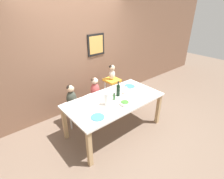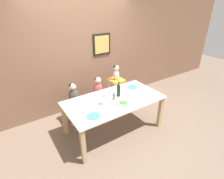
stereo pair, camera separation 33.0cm
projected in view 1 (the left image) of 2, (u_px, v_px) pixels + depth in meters
The scene contains 17 objects.
ground_plane at pixel (114, 129), 3.66m from camera, with size 14.00×14.00×0.00m, color #705B4C.
wall_back at pixel (78, 54), 3.92m from camera, with size 10.00×0.09×2.70m.
dining_table at pixel (114, 103), 3.37m from camera, with size 1.87×0.96×0.73m.
chair_far_left at pixel (73, 108), 3.69m from camera, with size 0.38×0.41×0.45m.
chair_far_center at pixel (96, 99), 4.03m from camera, with size 0.38×0.41×0.45m.
chair_right_highchair at pixel (112, 86), 4.23m from camera, with size 0.32×0.35×0.75m.
person_child_left at pixel (71, 95), 3.55m from camera, with size 0.21×0.18×0.47m.
person_child_center at pixel (95, 87), 3.89m from camera, with size 0.21×0.18×0.47m.
person_baby_right at pixel (112, 71), 4.06m from camera, with size 0.15×0.14×0.36m.
wine_bottle at pixel (118, 90), 3.40m from camera, with size 0.07×0.07×0.31m.
paper_towel_roll at pixel (107, 99), 3.11m from camera, with size 0.10×0.10×0.23m.
wine_glass_near at pixel (126, 89), 3.47m from camera, with size 0.07×0.07×0.16m.
salad_bowl_large at pixel (125, 103), 3.14m from camera, with size 0.17×0.17×0.08m.
dinner_plate_front_left at pixel (98, 117), 2.81m from camera, with size 0.23×0.23×0.01m.
dinner_plate_back_left at pixel (87, 101), 3.26m from camera, with size 0.23×0.23×0.01m.
dinner_plate_back_right at pixel (130, 86), 3.83m from camera, with size 0.23×0.23×0.01m.
condiment_bottle_hot_sauce at pixel (114, 96), 3.29m from camera, with size 0.04×0.04×0.15m.
Camera 1 is at (-1.90, -2.18, 2.40)m, focal length 28.00 mm.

